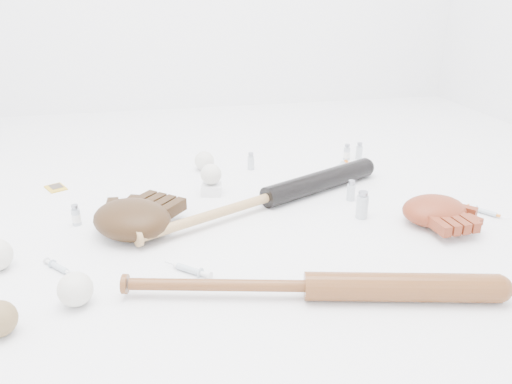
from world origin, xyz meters
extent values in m
plane|color=white|center=(0.00, 0.00, 0.00)|extent=(3.00, 3.00, 0.00)
cube|color=gold|center=(-0.64, 0.37, 0.00)|extent=(0.09, 0.10, 0.00)
cube|color=white|center=(-0.11, 0.21, 0.02)|extent=(0.08, 0.08, 0.04)
sphere|color=silver|center=(-0.11, 0.21, 0.07)|extent=(0.07, 0.07, 0.07)
sphere|color=silver|center=(-0.11, 0.45, 0.04)|extent=(0.07, 0.07, 0.07)
sphere|color=silver|center=(-0.49, -0.36, 0.04)|extent=(0.08, 0.08, 0.08)
cylinder|color=#ADB7BE|center=(0.52, 0.45, 0.03)|extent=(0.03, 0.03, 0.07)
cylinder|color=#ADB7BE|center=(0.47, 0.45, 0.03)|extent=(0.03, 0.03, 0.07)
cylinder|color=#ADB7BE|center=(0.33, 0.06, 0.03)|extent=(0.03, 0.03, 0.07)
cylinder|color=#ADB7BE|center=(0.31, -0.07, 0.04)|extent=(0.04, 0.04, 0.09)
cylinder|color=#ADB7BE|center=(-0.54, 0.06, 0.03)|extent=(0.03, 0.03, 0.06)
cylinder|color=#ADB7BE|center=(0.07, 0.42, 0.03)|extent=(0.03, 0.03, 0.07)
camera|label=1|loc=(-0.29, -1.35, 0.67)|focal=35.00mm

